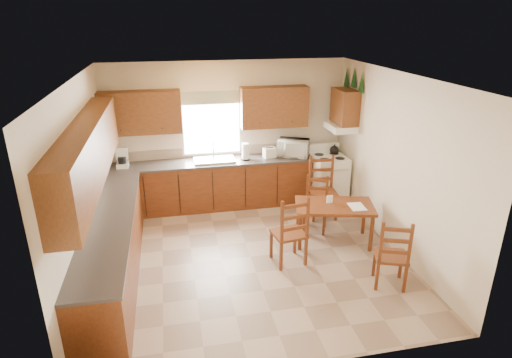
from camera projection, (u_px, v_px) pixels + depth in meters
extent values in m
plane|color=tan|center=(250.00, 257.00, 6.54)|extent=(4.50, 4.50, 0.00)
plane|color=#8D601E|center=(249.00, 77.00, 5.57)|extent=(4.50, 4.50, 0.00)
plane|color=beige|center=(82.00, 186.00, 5.63)|extent=(4.50, 4.50, 0.00)
plane|color=beige|center=(395.00, 164.00, 6.48)|extent=(4.50, 4.50, 0.00)
plane|color=beige|center=(227.00, 133.00, 8.11)|extent=(4.50, 4.50, 0.00)
plane|color=beige|center=(296.00, 257.00, 4.00)|extent=(4.50, 4.50, 0.00)
cube|color=#662F14|center=(211.00, 185.00, 8.09)|extent=(3.75, 0.60, 0.88)
cube|color=#662F14|center=(113.00, 250.00, 5.88)|extent=(0.60, 3.60, 0.88)
cube|color=#423935|center=(210.00, 162.00, 7.92)|extent=(3.75, 0.63, 0.04)
cube|color=#423935|center=(109.00, 220.00, 5.71)|extent=(0.63, 3.60, 0.04)
cube|color=gray|center=(208.00, 152.00, 8.15)|extent=(3.75, 0.01, 0.18)
cube|color=brown|center=(141.00, 113.00, 7.48)|extent=(1.41, 0.33, 0.75)
cube|color=brown|center=(274.00, 107.00, 7.94)|extent=(1.25, 0.33, 0.75)
cube|color=brown|center=(88.00, 152.00, 5.34)|extent=(0.33, 3.60, 0.75)
cube|color=brown|center=(345.00, 106.00, 7.75)|extent=(0.33, 0.62, 0.62)
cube|color=white|center=(341.00, 127.00, 7.88)|extent=(0.44, 0.62, 0.12)
cube|color=white|center=(211.00, 124.00, 7.95)|extent=(1.13, 0.02, 1.18)
cube|color=white|center=(211.00, 124.00, 7.95)|extent=(1.05, 0.01, 1.10)
cube|color=#53683C|center=(211.00, 98.00, 7.74)|extent=(1.19, 0.01, 0.24)
cube|color=silver|center=(214.00, 160.00, 7.92)|extent=(0.75, 0.45, 0.04)
cone|color=#15451A|center=(361.00, 82.00, 7.31)|extent=(0.22, 0.22, 0.36)
cone|color=#15451A|center=(354.00, 77.00, 7.59)|extent=(0.22, 0.22, 0.36)
cone|color=#15451A|center=(347.00, 77.00, 7.90)|extent=(0.22, 0.22, 0.36)
cube|color=white|center=(328.00, 180.00, 8.27)|extent=(0.65, 0.67, 0.92)
cube|color=white|center=(122.00, 159.00, 7.56)|extent=(0.24, 0.26, 0.31)
cylinder|color=white|center=(245.00, 152.00, 7.95)|extent=(0.14, 0.14, 0.31)
cube|color=white|center=(270.00, 153.00, 8.10)|extent=(0.26, 0.20, 0.19)
imported|color=white|center=(293.00, 148.00, 8.15)|extent=(0.65, 0.58, 0.32)
cube|color=#662F14|center=(333.00, 223.00, 6.88)|extent=(1.35, 0.97, 0.65)
cube|color=#662F14|center=(289.00, 229.00, 6.23)|extent=(0.51, 0.50, 1.08)
cube|color=#662F14|center=(392.00, 252.00, 5.71)|extent=(0.53, 0.52, 1.00)
cube|color=#662F14|center=(323.00, 188.00, 7.64)|extent=(0.50, 0.48, 1.11)
cube|color=#662F14|center=(316.00, 205.00, 7.19)|extent=(0.51, 0.50, 0.93)
cube|color=white|center=(357.00, 207.00, 6.69)|extent=(0.25, 0.33, 0.00)
cube|color=white|center=(330.00, 199.00, 6.80)|extent=(0.10, 0.03, 0.13)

